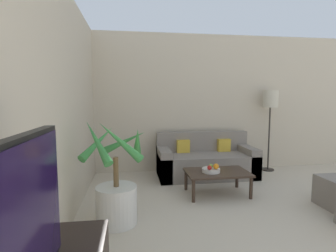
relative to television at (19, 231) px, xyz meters
name	(u,v)px	position (x,y,z in m)	size (l,w,h in m)	color
wall_back	(249,103)	(2.82, 4.18, 0.37)	(7.82, 0.06, 2.70)	beige
wall_left	(11,115)	(-0.33, 0.77, 0.37)	(0.06, 8.37, 2.70)	beige
television	(19,231)	(0.00, 0.00, 0.00)	(0.18, 0.85, 0.66)	black
potted_palm	(116,190)	(0.22, 2.02, -0.58)	(0.80, 0.79, 1.24)	beige
sofa_loveseat	(206,161)	(1.78, 3.69, -0.70)	(1.79, 0.80, 0.80)	gray
floor_lamp	(270,104)	(3.14, 3.89, 0.36)	(0.29, 0.29, 1.61)	#2D2823
coffee_table	(217,174)	(1.68, 2.75, -0.67)	(0.94, 0.59, 0.35)	#38281E
fruit_bowl	(211,170)	(1.58, 2.74, -0.60)	(0.27, 0.27, 0.06)	beige
apple_red	(209,168)	(1.53, 2.66, -0.54)	(0.07, 0.07, 0.07)	red
apple_green	(211,166)	(1.58, 2.74, -0.54)	(0.07, 0.07, 0.07)	olive
orange_fruit	(216,166)	(1.63, 2.68, -0.53)	(0.08, 0.08, 0.08)	orange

